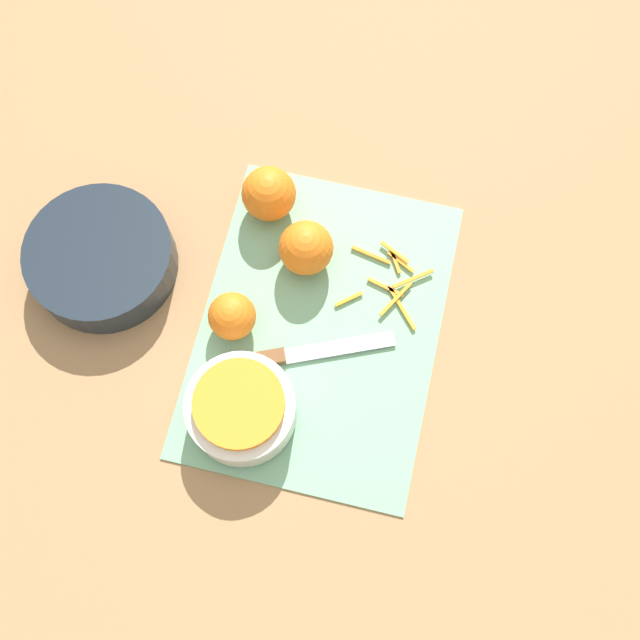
% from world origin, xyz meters
% --- Properties ---
extents(ground_plane, '(4.00, 4.00, 0.00)m').
position_xyz_m(ground_plane, '(0.00, 0.00, 0.00)').
color(ground_plane, '#9E754C').
extents(cutting_board, '(0.46, 0.33, 0.01)m').
position_xyz_m(cutting_board, '(0.00, 0.00, 0.00)').
color(cutting_board, '#75AD84').
rests_on(cutting_board, ground_plane).
extents(bowl_speckled, '(0.15, 0.15, 0.07)m').
position_xyz_m(bowl_speckled, '(-0.15, 0.07, 0.04)').
color(bowl_speckled, silver).
rests_on(bowl_speckled, cutting_board).
extents(bowl_dark, '(0.21, 0.21, 0.06)m').
position_xyz_m(bowl_dark, '(0.02, 0.33, 0.03)').
color(bowl_dark, '#1E2833').
rests_on(bowl_dark, ground_plane).
extents(knife, '(0.12, 0.24, 0.02)m').
position_xyz_m(knife, '(-0.06, 0.05, 0.01)').
color(knife, brown).
rests_on(knife, cutting_board).
extents(orange_left, '(0.07, 0.07, 0.07)m').
position_xyz_m(orange_left, '(-0.02, 0.12, 0.04)').
color(orange_left, orange).
rests_on(orange_left, cutting_board).
extents(orange_right, '(0.08, 0.08, 0.08)m').
position_xyz_m(orange_right, '(0.10, 0.04, 0.05)').
color(orange_right, orange).
rests_on(orange_right, cutting_board).
extents(orange_back, '(0.08, 0.08, 0.08)m').
position_xyz_m(orange_back, '(0.17, 0.12, 0.05)').
color(orange_back, orange).
rests_on(orange_back, cutting_board).
extents(peel_pile, '(0.12, 0.13, 0.01)m').
position_xyz_m(peel_pile, '(0.09, -0.08, 0.01)').
color(peel_pile, orange).
rests_on(peel_pile, cutting_board).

